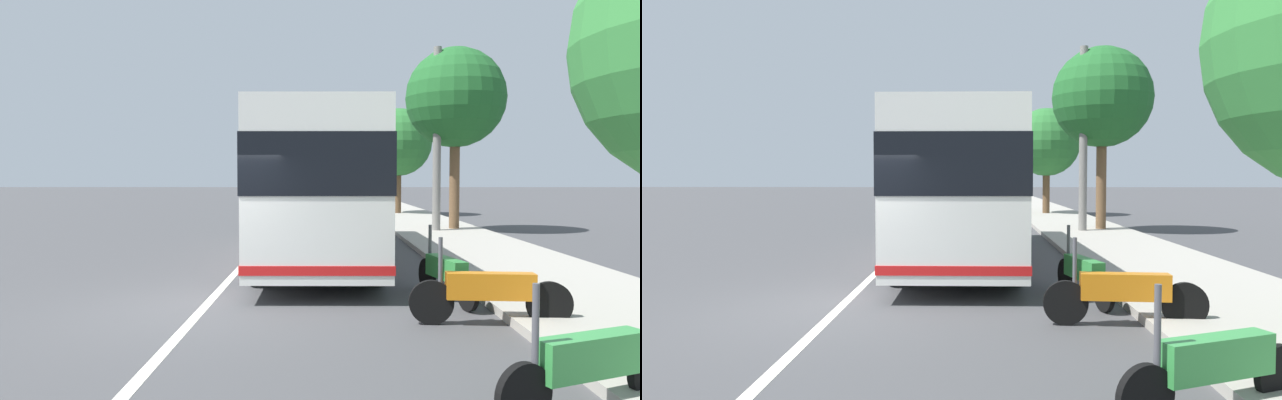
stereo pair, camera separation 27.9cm
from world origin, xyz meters
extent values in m
plane|color=#424244|center=(0.00, 0.00, 0.00)|extent=(220.00, 220.00, 0.00)
cube|color=#9E998E|center=(10.00, -6.43, 0.07)|extent=(110.00, 3.60, 0.14)
cube|color=silver|center=(10.00, 0.00, 0.00)|extent=(110.00, 0.16, 0.01)
cube|color=silver|center=(5.50, -1.85, 1.94)|extent=(10.58, 2.60, 3.17)
cube|color=black|center=(5.50, -1.85, 2.36)|extent=(10.62, 2.64, 1.06)
cube|color=red|center=(5.50, -1.85, 0.60)|extent=(10.61, 2.63, 0.16)
cylinder|color=black|center=(8.89, -0.69, 0.50)|extent=(1.00, 0.30, 1.00)
cylinder|color=black|center=(8.87, -3.05, 0.50)|extent=(1.00, 0.30, 1.00)
cylinder|color=black|center=(2.12, -0.66, 0.50)|extent=(1.00, 0.30, 1.00)
cylinder|color=black|center=(2.11, -3.01, 0.50)|extent=(1.00, 0.30, 1.00)
cylinder|color=black|center=(-4.14, -3.66, 0.28)|extent=(0.28, 0.55, 0.56)
cylinder|color=black|center=(-3.57, -5.09, 0.28)|extent=(0.28, 0.55, 0.56)
cube|color=#338C3F|center=(-3.86, -4.37, 0.53)|extent=(0.65, 1.16, 0.37)
cylinder|color=#4C4C51|center=(-4.10, -3.77, 0.88)|extent=(0.06, 0.06, 0.70)
cylinder|color=black|center=(-0.85, -3.52, 0.32)|extent=(0.12, 0.65, 0.65)
cylinder|color=black|center=(-0.96, -5.18, 0.32)|extent=(0.12, 0.65, 0.65)
cube|color=orange|center=(-0.91, -4.35, 0.57)|extent=(0.32, 1.26, 0.38)
cylinder|color=#4C4C51|center=(-0.86, -3.64, 0.92)|extent=(0.06, 0.06, 0.70)
cylinder|color=black|center=(1.46, -3.90, 0.31)|extent=(0.62, 0.22, 0.62)
cylinder|color=black|center=(-0.05, -4.25, 0.31)|extent=(0.62, 0.22, 0.62)
cube|color=#338C3F|center=(0.70, -4.08, 0.56)|extent=(1.19, 0.50, 0.37)
cylinder|color=#4C4C51|center=(1.35, -3.92, 0.91)|extent=(0.06, 0.06, 0.70)
cube|color=#2D7238|center=(36.47, 1.91, 0.55)|extent=(4.62, 1.97, 0.74)
cube|color=black|center=(36.75, 1.92, 1.20)|extent=(2.41, 1.76, 0.55)
cylinder|color=black|center=(34.99, 1.02, 0.32)|extent=(0.65, 0.24, 0.64)
cylinder|color=black|center=(34.94, 2.69, 0.32)|extent=(0.65, 0.24, 0.64)
cylinder|color=black|center=(38.00, 1.12, 0.32)|extent=(0.65, 0.24, 0.64)
cylinder|color=black|center=(37.95, 2.79, 0.32)|extent=(0.65, 0.24, 0.64)
cube|color=#2D7238|center=(38.13, -2.53, 0.53)|extent=(4.26, 1.82, 0.71)
cube|color=black|center=(38.00, -2.52, 1.15)|extent=(2.17, 1.64, 0.53)
cylinder|color=black|center=(39.54, -1.76, 0.32)|extent=(0.64, 0.23, 0.64)
cylinder|color=black|center=(39.51, -3.34, 0.32)|extent=(0.64, 0.23, 0.64)
cylinder|color=black|center=(36.75, -1.71, 0.32)|extent=(0.64, 0.23, 0.64)
cylinder|color=black|center=(36.72, -3.29, 0.32)|extent=(0.64, 0.23, 0.64)
cylinder|color=brown|center=(12.72, -7.08, 2.03)|extent=(0.39, 0.39, 4.06)
sphere|color=#1E5B26|center=(12.72, -7.08, 5.21)|extent=(3.85, 3.85, 3.85)
cylinder|color=brown|center=(22.08, -6.15, 1.48)|extent=(0.39, 0.39, 2.95)
sphere|color=#286B2D|center=(22.08, -6.15, 4.08)|extent=(3.77, 3.77, 3.77)
cylinder|color=slate|center=(12.02, -6.24, 3.50)|extent=(0.30, 0.30, 6.99)
camera|label=1|loc=(-8.79, -1.94, 2.14)|focal=31.05mm
camera|label=2|loc=(-8.79, -2.22, 2.14)|focal=31.05mm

